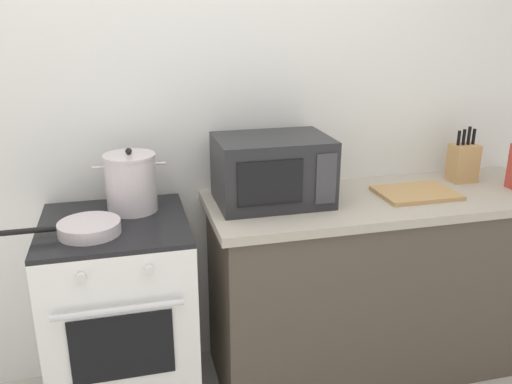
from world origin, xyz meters
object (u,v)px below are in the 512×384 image
stock_pot (131,183)px  knife_block (463,162)px  cutting_board (416,193)px  stove (122,319)px  microwave (272,170)px  frying_pan (87,228)px

stock_pot → knife_block: (1.64, 0.02, -0.03)m
stock_pot → cutting_board: size_ratio=0.85×
cutting_board → stove: bearing=-180.0°
stove → microwave: size_ratio=1.84×
stove → knife_block: bearing=4.7°
stove → cutting_board: 1.46m
microwave → frying_pan: bearing=-167.2°
stove → knife_block: (1.72, 0.14, 0.56)m
stove → frying_pan: 0.50m
frying_pan → cutting_board: 1.48m
stove → cutting_board: cutting_board is taller
microwave → knife_block: (1.02, 0.06, -0.05)m
frying_pan → knife_block: bearing=7.6°
stock_pot → cutting_board: (1.30, -0.12, -0.12)m
stove → stock_pot: stock_pot is taller
stove → knife_block: 1.81m
knife_block → cutting_board: bearing=-157.4°
stock_pot → knife_block: knife_block is taller
microwave → knife_block: bearing=3.5°
stove → cutting_board: size_ratio=2.56×
stove → stock_pot: size_ratio=3.02×
stock_pot → frying_pan: size_ratio=0.69×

